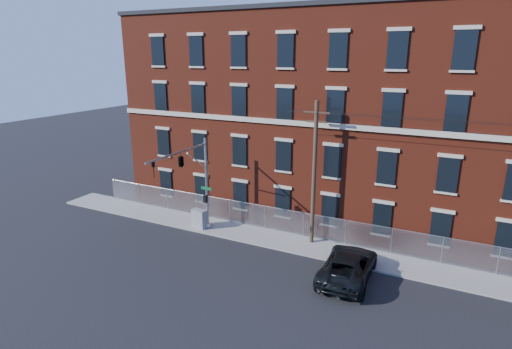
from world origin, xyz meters
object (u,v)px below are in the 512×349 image
object	(u,v)px
utility_pole_near	(314,171)
utility_cabinet	(199,219)
pickup_truck	(348,265)
traffic_signal_mast	(187,169)

from	to	relation	value
utility_pole_near	utility_cabinet	bearing A→B (deg)	-170.75
pickup_truck	utility_cabinet	bearing A→B (deg)	-11.89
traffic_signal_mast	utility_cabinet	distance (m)	5.02
utility_pole_near	pickup_truck	size ratio (longest dim) A/B	1.67
traffic_signal_mast	utility_pole_near	xyz separation A→B (m)	(8.00, 3.42, -0.05)
traffic_signal_mast	pickup_truck	size ratio (longest dim) A/B	1.17
pickup_truck	utility_cabinet	size ratio (longest dim) A/B	4.19
utility_pole_near	pickup_truck	xyz separation A→B (m)	(3.52, -3.55, -4.50)
traffic_signal_mast	pickup_truck	bearing A→B (deg)	-0.67
utility_pole_near	pickup_truck	distance (m)	6.73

